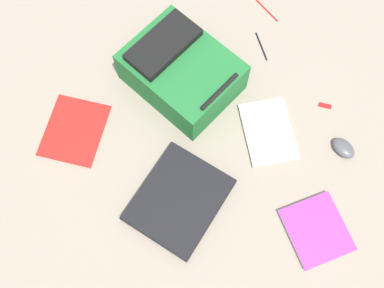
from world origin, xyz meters
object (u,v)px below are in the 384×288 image
backpack (181,71)px  pen_black (261,46)px  usb_stick (325,105)px  book_manual (316,230)px  pen_blue (267,10)px  laptop (179,199)px  book_blue (268,132)px  computer_mouse (343,148)px  book_red (75,131)px

backpack → pen_black: (-0.36, 0.01, -0.08)m
backpack → usb_stick: backpack is taller
book_manual → pen_blue: 0.93m
laptop → usb_stick: laptop is taller
laptop → book_blue: 0.42m
usb_stick → book_manual: bearing=53.0°
backpack → usb_stick: (-0.45, 0.35, -0.08)m
computer_mouse → laptop: bearing=-23.1°
book_red → backpack: bearing=-179.1°
backpack → pen_black: bearing=179.2°
backpack → book_red: bearing=0.9°
computer_mouse → pen_black: computer_mouse is taller
book_manual → pen_blue: (-0.32, -0.88, -0.01)m
backpack → book_red: (0.45, 0.01, -0.08)m
book_manual → pen_black: (-0.21, -0.73, -0.01)m
backpack → book_blue: bearing=119.1°
usb_stick → book_blue: bearing=-0.9°
computer_mouse → backpack: bearing=-66.1°
book_red → pen_black: 0.82m
book_red → book_blue: bearing=152.4°
book_red → usb_stick: (-0.90, 0.34, -0.01)m
computer_mouse → usb_stick: bearing=-116.6°
book_red → usb_stick: bearing=159.2°
book_blue → pen_black: book_blue is taller
computer_mouse → usb_stick: 0.19m
book_blue → computer_mouse: 0.28m
backpack → laptop: (0.22, 0.42, -0.07)m
laptop → usb_stick: size_ratio=8.92×
laptop → pen_blue: (-0.70, -0.56, -0.01)m
book_manual → usb_stick: 0.49m
pen_blue → laptop: bearing=38.9°
pen_blue → book_manual: bearing=69.9°
book_red → computer_mouse: computer_mouse is taller
pen_blue → usb_stick: 0.49m
pen_blue → usb_stick: same height
laptop → pen_black: laptop is taller
backpack → book_manual: backpack is taller
book_red → pen_blue: bearing=-171.2°
laptop → book_blue: (-0.42, -0.08, -0.01)m
book_manual → pen_black: bearing=-106.0°
pen_blue → pen_black: bearing=52.4°
laptop → pen_blue: 0.89m
book_blue → book_red: same height
backpack → book_blue: size_ratio=1.63×
computer_mouse → pen_black: bearing=-99.0°
book_manual → pen_black: size_ratio=1.79×
book_manual → book_red: (0.61, -0.73, -0.00)m
laptop → book_manual: bearing=139.9°
laptop → book_red: 0.48m
backpack → computer_mouse: backpack is taller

